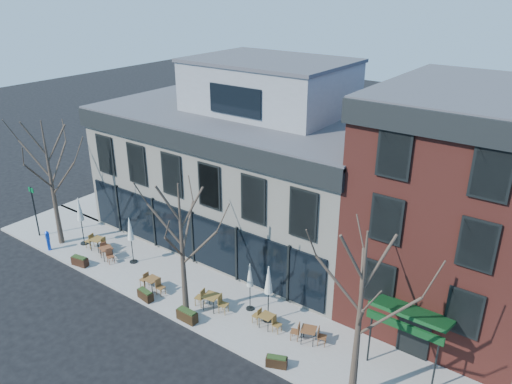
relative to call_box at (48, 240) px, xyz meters
The scene contains 24 objects.
ground 9.31m from the call_box, 26.93° to the left, with size 120.00×120.00×0.00m, color black.
sidewalk_front 11.73m from the call_box, 10.09° to the left, with size 33.50×4.70×0.15m, color gray.
sidewalk_side 10.65m from the call_box, 106.29° to the left, with size 4.50×12.00×0.15m, color gray.
corner_building 13.06m from the call_box, 48.01° to the left, with size 18.39×10.39×11.10m.
red_brick_building 23.66m from the call_box, 23.35° to the left, with size 8.20×11.78×11.18m.
tree_corner 3.55m from the call_box, 102.36° to the left, with size 3.93×3.98×7.92m.
tree_mid 11.66m from the call_box, ahead, with size 3.50×3.55×7.04m.
tree_right 20.53m from the call_box, ahead, with size 3.72×3.77×7.48m.
sign_pole 2.64m from the call_box, 162.58° to the left, with size 0.50×0.10×3.40m.
call_box is the anchor object (origin of this frame).
cafe_set_0 3.02m from the call_box, 36.32° to the left, with size 1.86×0.83×0.95m.
cafe_set_1 3.98m from the call_box, 21.20° to the left, with size 1.73×0.91×0.89m.
cafe_set_2 8.40m from the call_box, ahead, with size 1.71×0.69×0.90m.
cafe_set_3 12.04m from the call_box, ahead, with size 1.91×0.87×0.98m.
cafe_set_4 15.14m from the call_box, ahead, with size 1.59×0.64×0.84m.
cafe_set_5 17.30m from the call_box, ahead, with size 1.73×0.95×0.89m.
umbrella_0 2.55m from the call_box, 58.68° to the left, with size 0.50×0.50×3.14m.
umbrella_1 5.83m from the call_box, 21.68° to the left, with size 0.46×0.46×2.89m.
umbrella_3 13.82m from the call_box, 10.68° to the left, with size 0.42×0.42×2.65m.
umbrella_4 15.04m from the call_box, ahead, with size 0.49×0.49×3.07m.
planter_0 3.07m from the call_box, ahead, with size 1.06×0.58×0.56m.
planter_1 8.66m from the call_box, ahead, with size 1.00×0.50×0.54m.
planter_2 11.63m from the call_box, ahead, with size 1.08×0.44×0.61m.
planter_3 16.88m from the call_box, ahead, with size 0.98×0.70×0.51m.
Camera 1 is at (17.85, -18.22, 15.49)m, focal length 35.00 mm.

